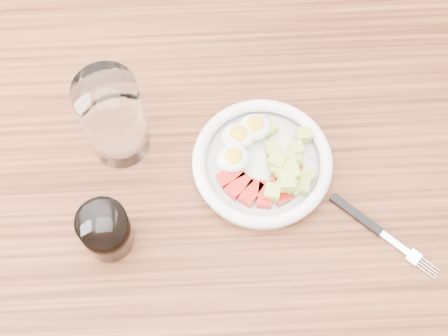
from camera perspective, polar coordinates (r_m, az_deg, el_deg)
The scene contains 6 objects.
ground at distance 1.60m, azimuth 0.38°, elevation -11.84°, with size 4.00×4.00×0.00m, color brown.
dining_table at distance 0.96m, azimuth 0.63°, elevation -3.65°, with size 1.50×0.90×0.77m.
bowl at distance 0.86m, azimuth 3.53°, elevation 0.54°, with size 0.19×0.19×0.05m.
fork at distance 0.86m, azimuth 13.23°, elevation -5.09°, with size 0.13×0.13×0.01m.
water_glass at distance 0.84m, azimuth -10.08°, elevation 4.53°, with size 0.08×0.08×0.15m, color white.
coffee_glass at distance 0.82m, azimuth -10.75°, elevation -5.64°, with size 0.07×0.07×0.07m.
Camera 1 is at (-0.03, -0.33, 1.57)m, focal length 50.00 mm.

